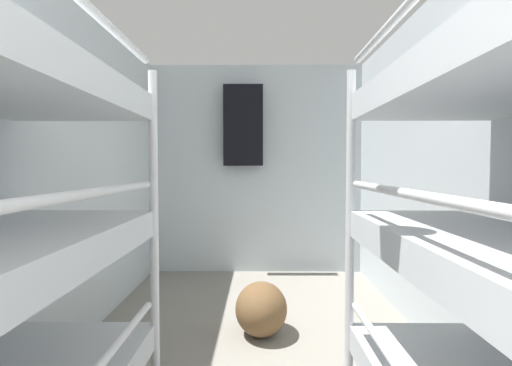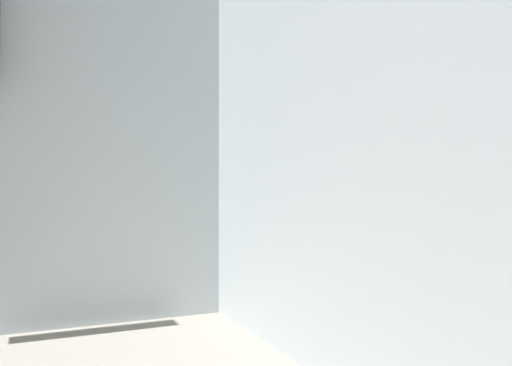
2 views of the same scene
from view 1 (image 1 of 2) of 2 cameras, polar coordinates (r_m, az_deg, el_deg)
The scene contains 5 objects.
wall_left at distance 2.45m, azimuth -30.88°, elevation 1.26°, with size 0.06×5.13×2.38m.
wall_right at distance 2.41m, azimuth 30.32°, elevation 1.26°, with size 0.06×5.13×2.38m.
wall_back at distance 4.63m, azimuth 0.02°, elevation 1.97°, with size 2.54×0.06×2.38m.
duffel_bag at distance 3.05m, azimuth 0.75°, elevation -17.50°, with size 0.38×0.49×0.38m.
hanging_coat at distance 4.51m, azimuth -1.83°, elevation 8.21°, with size 0.44×0.12×0.90m.
Camera 1 is at (0.04, 0.41, 1.22)m, focal length 28.00 mm.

